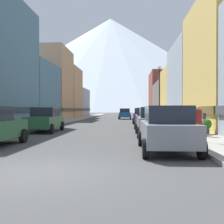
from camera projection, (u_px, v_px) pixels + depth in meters
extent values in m
plane|color=#414141|center=(39.00, 172.00, 7.28)|extent=(400.00, 400.00, 0.00)
cube|color=gray|center=(73.00, 120.00, 42.60)|extent=(2.50, 100.00, 0.15)
cube|color=gray|center=(155.00, 120.00, 41.82)|extent=(2.50, 100.00, 0.15)
cube|color=slate|center=(20.00, 93.00, 35.65)|extent=(8.28, 9.54, 7.54)
cube|color=#22333F|center=(20.00, 110.00, 35.67)|extent=(8.58, 9.54, 0.50)
cube|color=tan|center=(42.00, 84.00, 45.17)|extent=(8.64, 8.75, 11.40)
cube|color=brown|center=(42.00, 110.00, 45.21)|extent=(8.94, 8.75, 0.50)
cube|color=tan|center=(54.00, 93.00, 54.56)|extent=(9.92, 9.01, 9.70)
cube|color=brown|center=(54.00, 109.00, 54.59)|extent=(10.22, 9.01, 0.50)
cube|color=#99A5B2|center=(72.00, 103.00, 64.43)|extent=(6.98, 10.43, 6.34)
cube|color=#444A50|center=(72.00, 109.00, 64.44)|extent=(7.28, 10.43, 0.50)
cube|color=#99A5B2|center=(215.00, 83.00, 32.45)|extent=(9.56, 11.09, 9.31)
cube|color=#444A50|center=(215.00, 110.00, 32.48)|extent=(9.86, 11.09, 0.50)
cube|color=#D8B259|center=(184.00, 95.00, 43.41)|extent=(6.65, 10.58, 7.82)
cube|color=brown|center=(184.00, 110.00, 43.44)|extent=(6.95, 10.58, 0.50)
cube|color=#66605B|center=(179.00, 100.00, 55.44)|extent=(9.31, 13.35, 6.93)
cube|color=#2D2B29|center=(179.00, 109.00, 55.46)|extent=(9.61, 13.35, 0.50)
cube|color=brown|center=(167.00, 94.00, 68.56)|extent=(8.35, 12.79, 10.68)
cube|color=#3B1B16|center=(167.00, 109.00, 68.60)|extent=(8.65, 12.79, 0.50)
cylinder|color=black|center=(24.00, 136.00, 13.71)|extent=(0.23, 0.68, 0.68)
cube|color=#265933|center=(45.00, 122.00, 20.21)|extent=(1.96, 4.45, 0.80)
cube|color=#1E232D|center=(45.00, 112.00, 20.45)|extent=(1.66, 2.24, 0.64)
cylinder|color=black|center=(51.00, 129.00, 18.53)|extent=(0.24, 0.69, 0.68)
cylinder|color=black|center=(24.00, 129.00, 18.59)|extent=(0.24, 0.69, 0.68)
cylinder|color=black|center=(62.00, 126.00, 21.83)|extent=(0.24, 0.69, 0.68)
cylinder|color=black|center=(39.00, 126.00, 21.89)|extent=(0.24, 0.69, 0.68)
cube|color=slate|center=(167.00, 133.00, 10.85)|extent=(1.88, 4.42, 0.80)
cube|color=#1E232D|center=(168.00, 114.00, 10.60)|extent=(1.62, 2.21, 0.64)
cylinder|color=black|center=(141.00, 138.00, 12.56)|extent=(0.23, 0.68, 0.68)
cylinder|color=black|center=(182.00, 138.00, 12.46)|extent=(0.23, 0.68, 0.68)
cylinder|color=black|center=(146.00, 149.00, 9.26)|extent=(0.23, 0.68, 0.68)
cylinder|color=black|center=(202.00, 149.00, 9.16)|extent=(0.23, 0.68, 0.68)
cube|color=slate|center=(153.00, 124.00, 17.30)|extent=(1.88, 4.42, 0.80)
cube|color=#1E232D|center=(153.00, 112.00, 17.04)|extent=(1.62, 2.21, 0.64)
cylinder|color=black|center=(137.00, 128.00, 19.00)|extent=(0.23, 0.68, 0.68)
cylinder|color=black|center=(164.00, 129.00, 18.90)|extent=(0.23, 0.68, 0.68)
cylinder|color=black|center=(139.00, 132.00, 15.70)|extent=(0.23, 0.68, 0.68)
cylinder|color=black|center=(172.00, 133.00, 15.61)|extent=(0.23, 0.68, 0.68)
cube|color=slate|center=(146.00, 120.00, 24.31)|extent=(1.93, 4.44, 0.80)
cube|color=#1E232D|center=(146.00, 111.00, 24.05)|extent=(1.65, 2.23, 0.64)
cylinder|color=black|center=(135.00, 123.00, 26.03)|extent=(0.23, 0.68, 0.68)
cylinder|color=black|center=(155.00, 123.00, 25.88)|extent=(0.23, 0.68, 0.68)
cylinder|color=black|center=(135.00, 125.00, 22.74)|extent=(0.23, 0.68, 0.68)
cylinder|color=black|center=(158.00, 125.00, 22.59)|extent=(0.23, 0.68, 0.68)
cube|color=#591E72|center=(142.00, 117.00, 32.63)|extent=(2.03, 4.48, 0.80)
cube|color=#1E232D|center=(142.00, 111.00, 32.37)|extent=(1.70, 2.27, 0.64)
cylinder|color=black|center=(134.00, 120.00, 34.37)|extent=(0.25, 0.69, 0.68)
cylinder|color=black|center=(149.00, 120.00, 34.17)|extent=(0.25, 0.69, 0.68)
cylinder|color=black|center=(133.00, 121.00, 31.09)|extent=(0.25, 0.69, 0.68)
cylinder|color=black|center=(150.00, 121.00, 30.89)|extent=(0.25, 0.69, 0.68)
cube|color=#19478C|center=(125.00, 115.00, 46.54)|extent=(1.84, 4.40, 0.80)
cube|color=#1E232D|center=(125.00, 110.00, 46.29)|extent=(1.60, 2.20, 0.64)
cylinder|color=black|center=(120.00, 117.00, 48.25)|extent=(0.22, 0.68, 0.68)
cylinder|color=black|center=(130.00, 117.00, 48.14)|extent=(0.22, 0.68, 0.68)
cylinder|color=black|center=(119.00, 117.00, 44.96)|extent=(0.22, 0.68, 0.68)
cylinder|color=black|center=(130.00, 117.00, 44.84)|extent=(0.22, 0.68, 0.68)
cylinder|color=#595960|center=(204.00, 131.00, 12.65)|extent=(0.06, 0.06, 1.05)
cube|color=#33383F|center=(204.00, 116.00, 12.64)|extent=(0.14, 0.10, 0.28)
cylinder|color=#4C5156|center=(197.00, 127.00, 16.45)|extent=(0.56, 0.56, 0.90)
cylinder|color=#2D2D33|center=(197.00, 119.00, 16.45)|extent=(0.59, 0.59, 0.08)
cylinder|color=#4C4C51|center=(206.00, 131.00, 16.90)|extent=(0.40, 0.40, 0.34)
sphere|color=#337D22|center=(206.00, 124.00, 16.89)|extent=(0.66, 0.66, 0.66)
cylinder|color=#333338|center=(161.00, 115.00, 34.79)|extent=(0.36, 0.36, 1.50)
sphere|color=tan|center=(161.00, 108.00, 34.79)|extent=(0.24, 0.24, 0.24)
cylinder|color=maroon|center=(199.00, 123.00, 15.70)|extent=(0.36, 0.36, 1.47)
sphere|color=tan|center=(199.00, 108.00, 15.70)|extent=(0.23, 0.23, 0.23)
cylinder|color=black|center=(159.00, 97.00, 27.79)|extent=(0.12, 0.12, 5.50)
sphere|color=white|center=(160.00, 67.00, 27.76)|extent=(0.36, 0.36, 0.36)
cone|color=silver|center=(111.00, 65.00, 267.30)|extent=(265.71, 265.71, 88.47)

